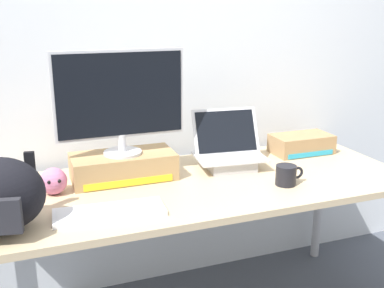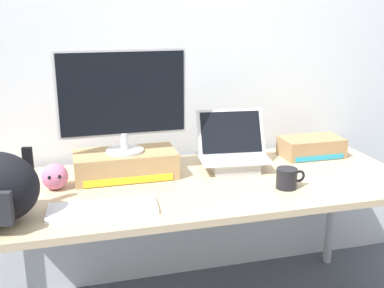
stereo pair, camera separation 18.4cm
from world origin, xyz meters
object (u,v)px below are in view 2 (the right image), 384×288
object	(u,v)px
desktop_monitor	(123,98)
coffee_mug	(287,178)
open_laptop	(233,157)
external_keyboard	(103,209)
plush_toy	(55,176)
toner_box_cyan	(311,147)
toner_box_yellow	(126,164)

from	to	relation	value
desktop_monitor	coffee_mug	distance (m)	0.80
open_laptop	coffee_mug	xyz separation A→B (m)	(0.14, -0.30, -0.01)
external_keyboard	plush_toy	xyz separation A→B (m)	(-0.18, 0.29, 0.05)
coffee_mug	plush_toy	size ratio (longest dim) A/B	1.17
plush_toy	toner_box_cyan	distance (m)	1.31
desktop_monitor	toner_box_cyan	size ratio (longest dim) A/B	1.81
desktop_monitor	coffee_mug	world-z (taller)	desktop_monitor
toner_box_cyan	desktop_monitor	bearing A→B (deg)	-176.61
open_laptop	toner_box_yellow	bearing A→B (deg)	-176.61
open_laptop	plush_toy	xyz separation A→B (m)	(-0.83, -0.05, -0.00)
open_laptop	plush_toy	distance (m)	0.83
desktop_monitor	open_laptop	world-z (taller)	desktop_monitor
open_laptop	external_keyboard	bearing A→B (deg)	-146.44
toner_box_yellow	coffee_mug	size ratio (longest dim) A/B	3.50
open_laptop	plush_toy	size ratio (longest dim) A/B	3.10
open_laptop	external_keyboard	distance (m)	0.74
toner_box_yellow	desktop_monitor	xyz separation A→B (m)	(0.00, -0.00, 0.31)
toner_box_yellow	desktop_monitor	bearing A→B (deg)	-89.34
external_keyboard	coffee_mug	distance (m)	0.80
coffee_mug	open_laptop	bearing A→B (deg)	115.07
toner_box_yellow	toner_box_cyan	distance (m)	0.99
desktop_monitor	plush_toy	bearing A→B (deg)	-167.04
plush_toy	toner_box_yellow	bearing A→B (deg)	13.67
desktop_monitor	toner_box_yellow	bearing A→B (deg)	90.17
toner_box_yellow	external_keyboard	bearing A→B (deg)	-110.35
open_laptop	plush_toy	bearing A→B (deg)	-170.33
plush_toy	desktop_monitor	bearing A→B (deg)	13.46
toner_box_cyan	plush_toy	bearing A→B (deg)	-174.14
external_keyboard	coffee_mug	size ratio (longest dim) A/B	3.21
open_laptop	plush_toy	world-z (taller)	open_laptop
desktop_monitor	toner_box_cyan	xyz separation A→B (m)	(0.99, 0.06, -0.32)
plush_toy	toner_box_cyan	bearing A→B (deg)	5.86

